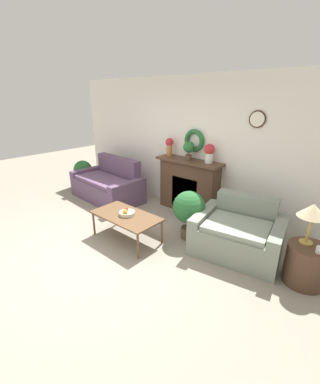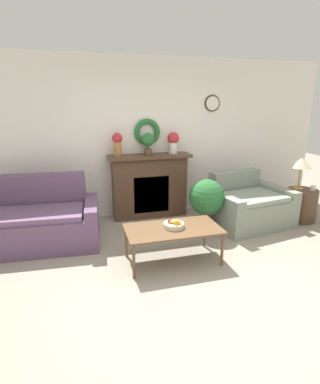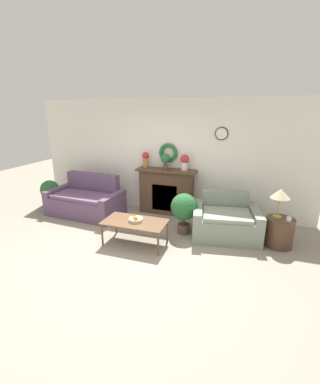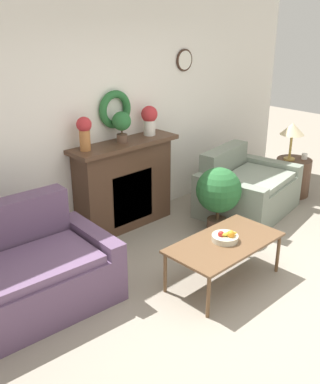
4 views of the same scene
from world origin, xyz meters
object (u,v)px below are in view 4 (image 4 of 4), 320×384
Objects in this scene: vase_on_mantel_right at (149,118)px; potted_plant_floor_by_loveseat at (219,193)px; couch_left at (14,280)px; coffee_table at (225,245)px; loveseat_right at (246,190)px; fruit_bowl at (226,237)px; table_lamp at (292,130)px; mug at (304,156)px; vase_on_mantel_left at (84,131)px; potted_plant_on_mantel at (122,123)px; fireplace at (124,185)px; side_table_by_loveseat at (292,177)px.

potted_plant_floor_by_loveseat is at bearing -75.89° from vase_on_mantel_right.
coffee_table is (1.73, -0.99, 0.09)m from couch_left.
loveseat_right reaches higher than fruit_bowl.
table_lamp is at bearing -23.07° from vase_on_mantel_right.
loveseat_right reaches higher than mug.
loveseat_right is 5.48× the size of fruit_bowl.
table_lamp is 3.07m from vase_on_mantel_left.
potted_plant_floor_by_loveseat is at bearing -53.29° from potted_plant_on_mantel.
fruit_bowl is at bearing -74.82° from vase_on_mantel_left.
couch_left is at bearing 168.85° from loveseat_right.
mug is at bearing -0.22° from couch_left.
fireplace is 0.93m from vase_on_mantel_left.
coffee_table is 4.54× the size of fruit_bowl.
side_table_by_loveseat reaches higher than coffee_table.
fireplace is 2.63m from side_table_by_loveseat.
potted_plant_floor_by_loveseat reaches higher than loveseat_right.
couch_left is 2.52m from potted_plant_floor_by_loveseat.
fruit_bowl is at bearing 26.43° from coffee_table.
fireplace is 1.67× the size of potted_plant_floor_by_loveseat.
vase_on_mantel_right reaches higher than side_table_by_loveseat.
vase_on_mantel_left is at bearing 177.74° from potted_plant_on_mantel.
fireplace is at bearing 23.82° from couch_left.
fireplace reaches higher than couch_left.
potted_plant_on_mantel is (1.80, 0.65, 1.01)m from couch_left.
couch_left is 3.34× the size of side_table_by_loveseat.
table_lamp is at bearing -14.01° from loveseat_right.
coffee_table is (-1.58, -0.90, 0.11)m from loveseat_right.
vase_on_mantel_right is (0.51, 1.66, 0.82)m from fruit_bowl.
loveseat_right is 2.62× the size of side_table_by_loveseat.
vase_on_mantel_left is (-0.45, 1.66, 0.84)m from fruit_bowl.
table_lamp reaches higher than mug.
fireplace is 17.27× the size of mug.
vase_on_mantel_left is 1.03× the size of vase_on_mantel_right.
coffee_table is 1.95m from vase_on_mantel_left.
couch_left is 2.17m from potted_plant_on_mantel.
vase_on_mantel_left is 0.96m from vase_on_mantel_right.
fireplace reaches higher than loveseat_right.
fruit_bowl is at bearing -107.14° from vase_on_mantel_right.
vase_on_mantel_left is at bearing 141.66° from potted_plant_floor_by_loveseat.
table_lamp is 2.17m from vase_on_mantel_right.
couch_left reaches higher than side_table_by_loveseat.
potted_plant_floor_by_loveseat is at bearing 43.15° from coffee_table.
couch_left is 2.01m from fruit_bowl.
couch_left is at bearing -152.54° from vase_on_mantel_left.
table_lamp is at bearing 3.62° from potted_plant_floor_by_loveseat.
loveseat_right is 0.99m from side_table_by_loveseat.
side_table_by_loveseat is (0.98, -0.12, -0.03)m from loveseat_right.
potted_plant_on_mantel reaches higher than loveseat_right.
loveseat_right reaches higher than coffee_table.
loveseat_right is 0.87m from potted_plant_floor_by_loveseat.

